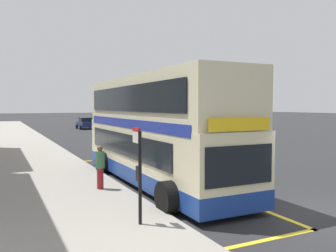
% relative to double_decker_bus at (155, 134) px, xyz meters
% --- Properties ---
extents(ground_plane, '(260.00, 260.00, 0.00)m').
position_rel_double_decker_bus_xyz_m(ground_plane, '(2.46, 26.29, -2.07)').
color(ground_plane, '#28282B').
extents(pavement_near, '(6.00, 76.00, 0.14)m').
position_rel_double_decker_bus_xyz_m(pavement_near, '(-4.54, 26.29, -2.00)').
color(pavement_near, gray).
rests_on(pavement_near, ground).
extents(double_decker_bus, '(3.27, 11.24, 4.40)m').
position_rel_double_decker_bus_xyz_m(double_decker_bus, '(0.00, 0.00, 0.00)').
color(double_decker_bus, beige).
rests_on(double_decker_bus, ground).
extents(bus_bay_markings, '(3.04, 14.14, 0.01)m').
position_rel_double_decker_bus_xyz_m(bus_bay_markings, '(-0.03, 0.10, -2.06)').
color(bus_bay_markings, yellow).
rests_on(bus_bay_markings, ground).
extents(bus_stop_sign, '(0.09, 0.51, 2.50)m').
position_rel_double_decker_bus_xyz_m(bus_stop_sign, '(-2.61, -4.78, -0.43)').
color(bus_stop_sign, black).
rests_on(bus_stop_sign, pavement_near).
extents(parked_car_navy_across, '(2.09, 4.20, 1.62)m').
position_rel_double_decker_bus_xyz_m(parked_car_navy_across, '(7.53, 28.95, -1.27)').
color(parked_car_navy_across, navy).
rests_on(parked_car_navy_across, ground).
extents(parked_car_navy_behind, '(2.09, 4.20, 1.62)m').
position_rel_double_decker_bus_xyz_m(parked_car_navy_behind, '(5.33, 35.91, -1.27)').
color(parked_car_navy_behind, navy).
rests_on(parked_car_navy_behind, ground).
extents(pedestrian_waiting_near_sign, '(0.34, 0.34, 1.62)m').
position_rel_double_decker_bus_xyz_m(pedestrian_waiting_near_sign, '(-2.50, -0.56, -1.05)').
color(pedestrian_waiting_near_sign, maroon).
rests_on(pedestrian_waiting_near_sign, pavement_near).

